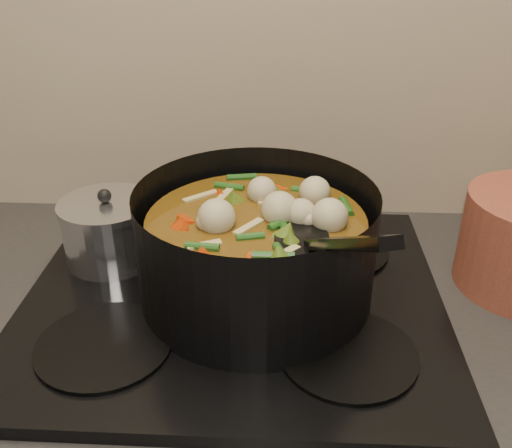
{
  "coord_description": "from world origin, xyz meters",
  "views": [
    {
      "loc": [
        0.07,
        1.23,
        1.43
      ],
      "look_at": [
        0.03,
        1.93,
        1.05
      ],
      "focal_mm": 40.0,
      "sensor_mm": 36.0,
      "label": 1
    }
  ],
  "objects": [
    {
      "name": "saucepan",
      "position": [
        -0.21,
        2.02,
        0.98
      ],
      "size": [
        0.15,
        0.15,
        0.12
      ],
      "rotation": [
        0.0,
        0.0,
        0.18
      ],
      "color": "silver",
      "rests_on": "stovetop"
    },
    {
      "name": "stockpot",
      "position": [
        0.03,
        1.93,
        1.01
      ],
      "size": [
        0.37,
        0.45,
        0.25
      ],
      "rotation": [
        0.0,
        0.0,
        0.1
      ],
      "color": "black",
      "rests_on": "stovetop"
    },
    {
      "name": "stovetop",
      "position": [
        0.0,
        1.93,
        0.92
      ],
      "size": [
        0.62,
        0.54,
        0.03
      ],
      "color": "black",
      "rests_on": "counter"
    }
  ]
}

